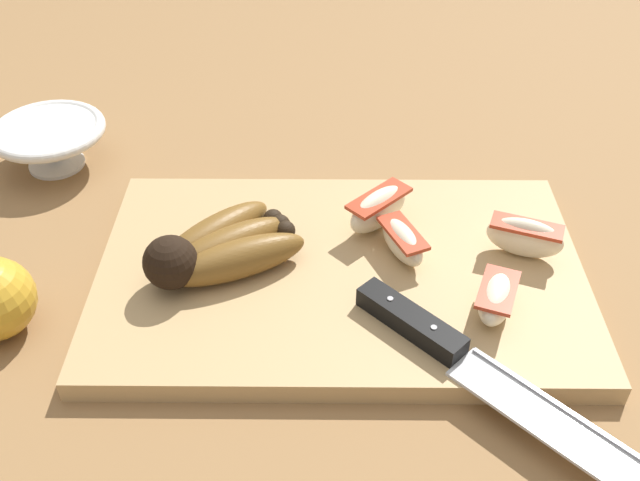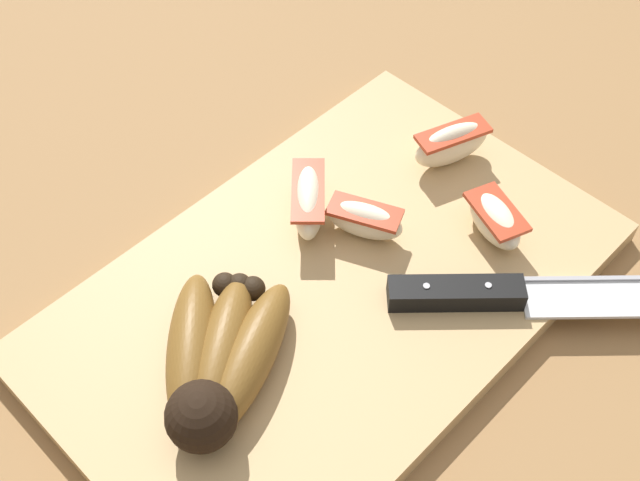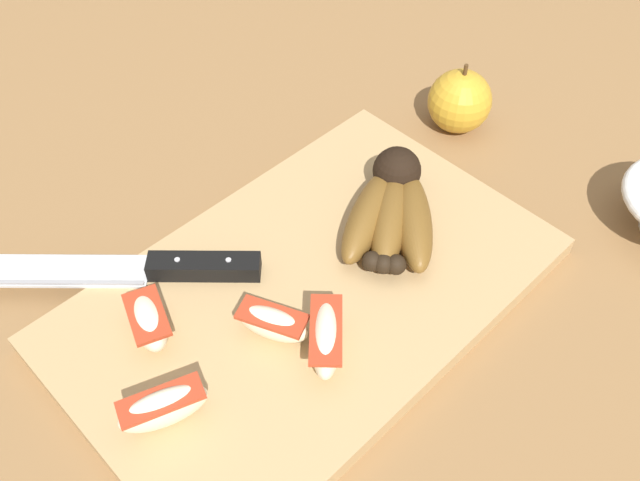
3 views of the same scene
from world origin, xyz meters
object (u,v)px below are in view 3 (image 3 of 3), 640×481
at_px(banana_bunch, 391,209).
at_px(apple_wedge_far, 326,338).
at_px(chefs_knife, 150,268).
at_px(apple_wedge_near, 149,321).
at_px(apple_wedge_extra, 273,323).
at_px(apple_wedge_middle, 163,408).
at_px(whole_apple, 460,101).

height_order(banana_bunch, apple_wedge_far, banana_bunch).
height_order(banana_bunch, chefs_knife, banana_bunch).
relative_size(apple_wedge_near, apple_wedge_extra, 0.97).
bearing_deg(chefs_knife, apple_wedge_far, -72.20).
xyz_separation_m(chefs_knife, apple_wedge_middle, (-0.07, -0.13, 0.01)).
bearing_deg(whole_apple, chefs_knife, 172.40).
bearing_deg(apple_wedge_middle, banana_bunch, 3.74).
xyz_separation_m(banana_bunch, chefs_knife, (-0.20, 0.11, -0.01)).
height_order(apple_wedge_extra, whole_apple, whole_apple).
relative_size(apple_wedge_extra, whole_apple, 0.80).
bearing_deg(apple_wedge_extra, apple_wedge_middle, -179.06).
height_order(chefs_knife, whole_apple, whole_apple).
xyz_separation_m(apple_wedge_far, whole_apple, (0.32, 0.12, -0.01)).
distance_m(banana_bunch, chefs_knife, 0.23).
xyz_separation_m(apple_wedge_extra, whole_apple, (0.34, 0.08, -0.00)).
xyz_separation_m(chefs_knife, apple_wedge_far, (0.05, -0.17, 0.01)).
height_order(apple_wedge_far, whole_apple, whole_apple).
bearing_deg(apple_wedge_far, apple_wedge_extra, 114.40).
bearing_deg(apple_wedge_extra, apple_wedge_far, -65.60).
bearing_deg(apple_wedge_far, apple_wedge_near, 128.25).
distance_m(apple_wedge_middle, whole_apple, 0.46).
distance_m(apple_wedge_near, apple_wedge_extra, 0.10).
height_order(banana_bunch, apple_wedge_near, banana_bunch).
bearing_deg(apple_wedge_middle, apple_wedge_extra, 0.94).
bearing_deg(banana_bunch, apple_wedge_middle, -176.26).
bearing_deg(banana_bunch, apple_wedge_far, -157.93).
bearing_deg(whole_apple, banana_bunch, -161.74).
height_order(banana_bunch, whole_apple, whole_apple).
height_order(chefs_knife, apple_wedge_middle, apple_wedge_middle).
distance_m(banana_bunch, apple_wedge_far, 0.16).
height_order(chefs_knife, apple_wedge_far, apple_wedge_far).
xyz_separation_m(apple_wedge_near, whole_apple, (0.41, 0.00, -0.00)).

